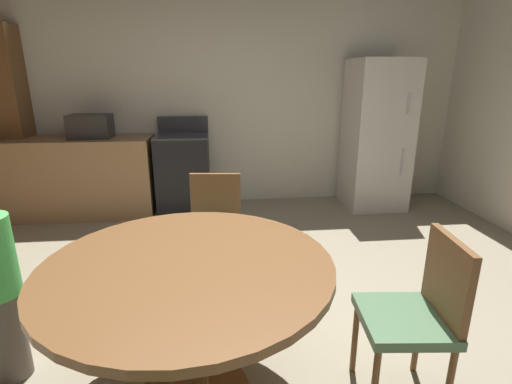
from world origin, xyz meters
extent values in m
plane|color=gray|center=(0.00, 0.00, 0.00)|extent=(14.00, 14.00, 0.00)
cube|color=silver|center=(0.00, 2.90, 1.35)|extent=(6.05, 0.12, 2.70)
cube|color=#9E754C|center=(-1.82, 2.50, 0.45)|extent=(1.82, 0.60, 0.90)
cube|color=brown|center=(-2.50, 2.68, 1.05)|extent=(0.44, 0.36, 2.10)
cube|color=black|center=(-0.56, 2.50, 0.45)|extent=(0.60, 0.60, 0.90)
cube|color=#38383D|center=(-0.56, 2.50, 0.91)|extent=(0.60, 0.60, 0.02)
cube|color=#38383D|center=(-0.56, 2.78, 1.01)|extent=(0.60, 0.04, 0.18)
cube|color=silver|center=(1.76, 2.45, 0.88)|extent=(0.68, 0.66, 1.76)
cylinder|color=#B2B2B7|center=(1.94, 2.11, 1.28)|extent=(0.02, 0.02, 0.22)
cylinder|color=#B2B2B7|center=(1.94, 2.11, 0.63)|extent=(0.02, 0.02, 0.30)
cube|color=#2D2B28|center=(-1.55, 2.50, 1.03)|extent=(0.44, 0.32, 0.26)
cylinder|color=brown|center=(-0.31, -0.36, 0.36)|extent=(0.14, 0.14, 0.72)
cylinder|color=brown|center=(-0.31, -0.36, 0.74)|extent=(1.32, 1.32, 0.04)
cylinder|color=brown|center=(-0.05, 0.47, 0.21)|extent=(0.03, 0.03, 0.43)
cylinder|color=brown|center=(-0.39, 0.50, 0.21)|extent=(0.03, 0.03, 0.43)
cylinder|color=brown|center=(-0.01, 0.80, 0.21)|extent=(0.03, 0.03, 0.43)
cylinder|color=brown|center=(-0.35, 0.84, 0.21)|extent=(0.03, 0.03, 0.43)
cube|color=#4C704C|center=(-0.20, 0.65, 0.45)|extent=(0.44, 0.44, 0.05)
cube|color=brown|center=(-0.18, 0.83, 0.66)|extent=(0.38, 0.08, 0.42)
cylinder|color=brown|center=(0.55, -0.27, 0.21)|extent=(0.03, 0.03, 0.43)
cylinder|color=brown|center=(0.89, -0.30, 0.21)|extent=(0.03, 0.03, 0.43)
cube|color=#4C704C|center=(0.71, -0.45, 0.45)|extent=(0.44, 0.44, 0.05)
cube|color=brown|center=(0.88, -0.47, 0.66)|extent=(0.07, 0.38, 0.42)
cylinder|color=#665B51|center=(-1.29, -0.11, 0.25)|extent=(0.17, 0.17, 0.50)
camera|label=1|loc=(-0.16, -1.93, 1.57)|focal=26.60mm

